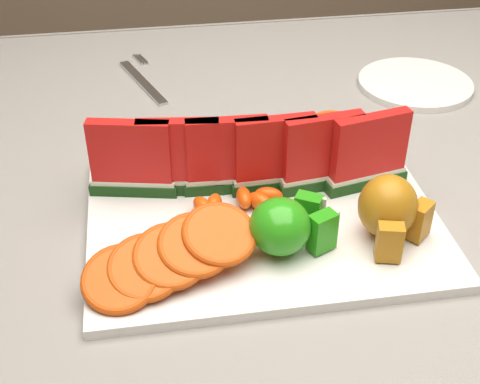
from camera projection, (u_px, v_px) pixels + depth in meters
table at (266, 233)px, 0.93m from camera, size 1.40×0.90×0.75m
tablecloth at (268, 196)px, 0.89m from camera, size 1.53×1.03×0.20m
platter at (263, 220)px, 0.77m from camera, size 0.40×0.30×0.01m
apple_cluster at (286, 226)px, 0.70m from camera, size 0.10×0.08×0.06m
pear_cluster at (390, 209)px, 0.72m from camera, size 0.09×0.09×0.07m
side_plate at (415, 84)px, 1.06m from camera, size 0.23×0.23×0.01m
fork at (142, 80)px, 1.08m from camera, size 0.07×0.19×0.00m
watermelon_row at (251, 157)px, 0.79m from camera, size 0.39×0.07×0.10m
orange_fan_front at (171, 256)px, 0.67m from camera, size 0.20×0.13×0.05m
orange_fan_back at (247, 146)px, 0.85m from camera, size 0.34×0.11×0.05m
tangerine_segments at (248, 203)px, 0.77m from camera, size 0.14×0.06×0.02m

